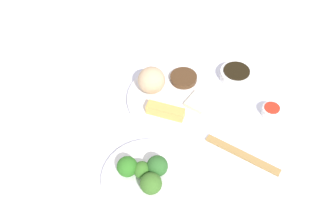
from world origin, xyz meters
name	(u,v)px	position (x,y,z in m)	size (l,w,h in m)	color
tabletop	(178,101)	(0.00, 0.00, 0.01)	(2.20, 2.20, 0.02)	silver
main_plate	(175,98)	(0.01, -0.01, 0.03)	(0.29, 0.29, 0.02)	white
rice_scoop	(152,80)	(0.01, -0.08, 0.08)	(0.08, 0.08, 0.08)	tan
spring_roll	(165,111)	(0.08, -0.01, 0.05)	(0.11, 0.03, 0.03)	#DBAA52
crab_rangoon_wonton	(198,102)	(0.01, 0.07, 0.04)	(0.07, 0.06, 0.01)	beige
stir_fry_heap	(184,78)	(-0.07, -0.01, 0.04)	(0.08, 0.08, 0.02)	#492F19
broccoli_plate	(147,178)	(0.29, 0.03, 0.03)	(0.23, 0.23, 0.01)	white
broccoli_floret_0	(151,183)	(0.31, 0.05, 0.06)	(0.05, 0.05, 0.05)	#3B6D25
broccoli_floret_1	(157,166)	(0.26, 0.05, 0.06)	(0.05, 0.05, 0.05)	#2C6328
broccoli_floret_2	(127,167)	(0.29, -0.02, 0.06)	(0.05, 0.05, 0.05)	#2E7321
broccoli_floret_3	(142,170)	(0.28, 0.02, 0.06)	(0.04, 0.04, 0.04)	#377024
soy_sauce_bowl	(236,75)	(-0.15, 0.14, 0.04)	(0.10, 0.10, 0.03)	white
soy_sauce_bowl_liquid	(237,71)	(-0.15, 0.14, 0.05)	(0.08, 0.08, 0.00)	black
sauce_ramekin_sweet_and_sour	(271,111)	(-0.05, 0.27, 0.03)	(0.05, 0.05, 0.03)	white
sauce_ramekin_sweet_and_sour_liquid	(272,108)	(-0.05, 0.27, 0.05)	(0.04, 0.04, 0.00)	red
chopsticks_pair	(242,155)	(0.12, 0.23, 0.02)	(0.21, 0.02, 0.01)	#AB8446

